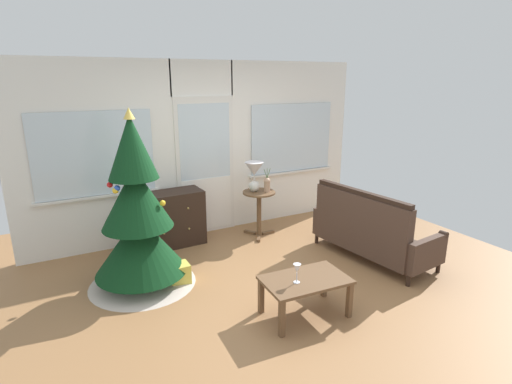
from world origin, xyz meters
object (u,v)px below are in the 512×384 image
at_px(side_table, 259,205).
at_px(table_lamp, 254,173).
at_px(wine_glass, 297,269).
at_px(gift_box, 179,274).
at_px(flower_vase, 267,184).
at_px(coffee_table, 305,284).
at_px(christmas_tree, 138,222).
at_px(dresser_cabinet, 171,219).
at_px(settee_sofa, 369,232).

relative_size(side_table, table_lamp, 1.57).
distance_m(table_lamp, wine_glass, 2.27).
distance_m(wine_glass, gift_box, 1.54).
xyz_separation_m(flower_vase, gift_box, (-1.61, -0.77, -0.69)).
height_order(table_lamp, coffee_table, table_lamp).
bearing_deg(flower_vase, christmas_tree, -163.55).
height_order(dresser_cabinet, coffee_table, dresser_cabinet).
height_order(dresser_cabinet, side_table, dresser_cabinet).
relative_size(christmas_tree, settee_sofa, 1.18).
bearing_deg(settee_sofa, wine_glass, -156.05).
bearing_deg(table_lamp, flower_vase, -32.01).
distance_m(settee_sofa, side_table, 1.63).
relative_size(coffee_table, wine_glass, 4.46).
height_order(dresser_cabinet, wine_glass, dresser_cabinet).
bearing_deg(dresser_cabinet, wine_glass, -77.66).
bearing_deg(table_lamp, gift_box, -149.04).
bearing_deg(side_table, coffee_table, -106.44).
bearing_deg(flower_vase, side_table, 149.04).
xyz_separation_m(flower_vase, wine_glass, (-0.83, -2.03, -0.27)).
distance_m(side_table, wine_glass, 2.21).
relative_size(dresser_cabinet, side_table, 1.32).
relative_size(table_lamp, wine_glass, 2.26).
height_order(flower_vase, gift_box, flower_vase).
bearing_deg(gift_box, flower_vase, 25.58).
bearing_deg(christmas_tree, table_lamp, 20.59).
relative_size(dresser_cabinet, gift_box, 3.90).
bearing_deg(flower_vase, table_lamp, 147.99).
distance_m(christmas_tree, table_lamp, 1.97).
xyz_separation_m(christmas_tree, flower_vase, (1.99, 0.59, 0.05)).
height_order(dresser_cabinet, table_lamp, table_lamp).
height_order(settee_sofa, flower_vase, flower_vase).
relative_size(table_lamp, flower_vase, 1.26).
bearing_deg(gift_box, side_table, 28.80).
bearing_deg(side_table, gift_box, -151.20).
distance_m(table_lamp, coffee_table, 2.26).
xyz_separation_m(table_lamp, flower_vase, (0.16, -0.10, -0.17)).
distance_m(dresser_cabinet, flower_vase, 1.46).
bearing_deg(christmas_tree, wine_glass, -51.09).
relative_size(side_table, coffee_table, 0.80).
xyz_separation_m(coffee_table, gift_box, (-0.91, 1.23, -0.22)).
xyz_separation_m(table_lamp, wine_glass, (-0.67, -2.13, -0.43)).
bearing_deg(wine_glass, side_table, 70.71).
xyz_separation_m(dresser_cabinet, side_table, (1.25, -0.30, 0.10)).
xyz_separation_m(coffee_table, wine_glass, (-0.12, -0.02, 0.20)).
bearing_deg(settee_sofa, flower_vase, 120.42).
bearing_deg(coffee_table, dresser_cabinet, 105.25).
height_order(christmas_tree, wine_glass, christmas_tree).
distance_m(christmas_tree, settee_sofa, 2.88).
distance_m(settee_sofa, table_lamp, 1.80).
distance_m(dresser_cabinet, wine_glass, 2.45).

